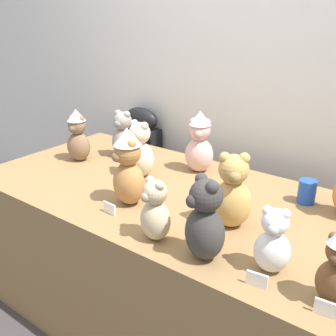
% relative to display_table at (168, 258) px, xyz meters
% --- Properties ---
extents(wall_back, '(7.00, 0.08, 2.60)m').
position_rel_display_table_xyz_m(wall_back, '(0.00, 0.74, 0.91)').
color(wall_back, white).
rests_on(wall_back, ground_plane).
extents(display_table, '(1.97, 0.99, 0.78)m').
position_rel_display_table_xyz_m(display_table, '(0.00, 0.00, 0.00)').
color(display_table, olive).
rests_on(display_table, ground_plane).
extents(instrument_case, '(0.29, 0.14, 0.97)m').
position_rel_display_table_xyz_m(instrument_case, '(-0.70, 0.62, 0.10)').
color(instrument_case, black).
rests_on(instrument_case, ground_plane).
extents(teddy_bear_caramel, '(0.20, 0.18, 0.36)m').
position_rel_display_table_xyz_m(teddy_bear_caramel, '(-0.06, -0.21, 0.56)').
color(teddy_bear_caramel, '#B27A42').
rests_on(teddy_bear_caramel, display_table).
extents(teddy_bear_blush, '(0.19, 0.18, 0.34)m').
position_rel_display_table_xyz_m(teddy_bear_blush, '(-0.02, 0.31, 0.55)').
color(teddy_bear_blush, beige).
rests_on(teddy_bear_blush, display_table).
extents(teddy_bear_honey, '(0.21, 0.20, 0.32)m').
position_rel_display_table_xyz_m(teddy_bear_honey, '(0.40, -0.11, 0.53)').
color(teddy_bear_honey, tan).
rests_on(teddy_bear_honey, display_table).
extents(teddy_bear_snow, '(0.14, 0.13, 0.24)m').
position_rel_display_table_xyz_m(teddy_bear_snow, '(0.66, -0.30, 0.50)').
color(teddy_bear_snow, white).
rests_on(teddy_bear_snow, display_table).
extents(teddy_bear_mocha, '(0.16, 0.15, 0.30)m').
position_rel_display_table_xyz_m(teddy_bear_mocha, '(-0.67, 0.03, 0.54)').
color(teddy_bear_mocha, '#7F6047').
rests_on(teddy_bear_mocha, display_table).
extents(teddy_bear_cream, '(0.16, 0.14, 0.30)m').
position_rel_display_table_xyz_m(teddy_bear_cream, '(-0.23, 0.06, 0.53)').
color(teddy_bear_cream, beige).
rests_on(teddy_bear_cream, display_table).
extents(teddy_bear_sand, '(0.15, 0.14, 0.25)m').
position_rel_display_table_xyz_m(teddy_bear_sand, '(0.22, -0.37, 0.50)').
color(teddy_bear_sand, '#CCB78E').
rests_on(teddy_bear_sand, display_table).
extents(teddy_bear_ash, '(0.16, 0.14, 0.28)m').
position_rel_display_table_xyz_m(teddy_bear_ash, '(-0.50, 0.23, 0.52)').
color(teddy_bear_ash, gray).
rests_on(teddy_bear_ash, display_table).
extents(teddy_bear_charcoal, '(0.20, 0.19, 0.31)m').
position_rel_display_table_xyz_m(teddy_bear_charcoal, '(0.43, -0.37, 0.53)').
color(teddy_bear_charcoal, '#383533').
rests_on(teddy_bear_charcoal, display_table).
extents(party_cup_blue, '(0.08, 0.08, 0.11)m').
position_rel_display_table_xyz_m(party_cup_blue, '(0.58, 0.28, 0.44)').
color(party_cup_blue, blue).
rests_on(party_cup_blue, display_table).
extents(name_card_front_left, '(0.07, 0.01, 0.05)m').
position_rel_display_table_xyz_m(name_card_front_left, '(-0.06, -0.34, 0.41)').
color(name_card_front_left, white).
rests_on(name_card_front_left, display_table).
extents(name_card_front_middle, '(0.07, 0.01, 0.05)m').
position_rel_display_table_xyz_m(name_card_front_middle, '(0.87, -0.40, 0.41)').
color(name_card_front_middle, white).
rests_on(name_card_front_middle, display_table).
extents(name_card_front_right, '(0.07, 0.02, 0.05)m').
position_rel_display_table_xyz_m(name_card_front_right, '(0.65, -0.40, 0.41)').
color(name_card_front_right, white).
rests_on(name_card_front_right, display_table).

